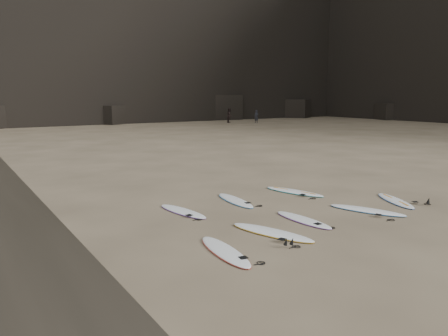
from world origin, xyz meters
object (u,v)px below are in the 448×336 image
object	(u,v)px
surfboard_1	(272,232)
person_b	(230,115)
surfboard_3	(367,210)
surfboard_6	(235,200)
surfboard_4	(395,200)
surfboard_5	(183,211)
surfboard_7	(294,191)
surfboard_2	(303,220)
person_a	(256,116)
surfboard_0	(225,251)

from	to	relation	value
surfboard_1	person_b	size ratio (longest dim) A/B	1.37
surfboard_3	surfboard_6	xyz separation A→B (m)	(-2.83, 3.39, -0.00)
surfboard_4	surfboard_5	world-z (taller)	surfboard_4
surfboard_4	surfboard_7	world-z (taller)	surfboard_7
surfboard_1	surfboard_5	xyz separation A→B (m)	(-1.03, 3.23, -0.01)
surfboard_2	person_a	xyz separation A→B (m)	(25.55, 36.43, 0.81)
person_a	surfboard_1	bearing A→B (deg)	-57.35
surfboard_6	person_a	distance (m)	42.24
surfboard_3	surfboard_5	size ratio (longest dim) A/B	1.08
surfboard_5	person_b	distance (m)	44.29
surfboard_4	person_a	distance (m)	42.14
surfboard_3	surfboard_4	size ratio (longest dim) A/B	1.06
person_b	surfboard_7	bearing A→B (deg)	-162.73
surfboard_0	surfboard_2	world-z (taller)	surfboard_0
surfboard_0	surfboard_6	world-z (taller)	same
surfboard_4	surfboard_6	bearing A→B (deg)	172.87
person_b	surfboard_6	bearing A→B (deg)	-165.89
surfboard_4	surfboard_7	bearing A→B (deg)	150.15
surfboard_2	surfboard_6	size ratio (longest dim) A/B	0.95
surfboard_4	person_a	bearing A→B (deg)	85.74
surfboard_1	person_a	size ratio (longest dim) A/B	1.51
surfboard_1	surfboard_0	bearing A→B (deg)	177.49
surfboard_5	surfboard_1	bearing A→B (deg)	-81.79
surfboard_6	surfboard_7	bearing A→B (deg)	4.91
surfboard_2	surfboard_6	world-z (taller)	surfboard_6
surfboard_5	person_a	distance (m)	43.86
surfboard_3	surfboard_7	distance (m)	3.32
surfboard_1	surfboard_6	size ratio (longest dim) A/B	1.09
surfboard_1	surfboard_7	bearing A→B (deg)	23.57
surfboard_6	surfboard_2	bearing A→B (deg)	-76.75
surfboard_7	person_b	size ratio (longest dim) A/B	1.34
surfboard_2	person_b	distance (m)	45.22
surfboard_4	surfboard_7	xyz separation A→B (m)	(-2.04, 3.00, 0.00)
surfboard_3	surfboard_4	distance (m)	1.91
surfboard_6	person_b	distance (m)	42.79
surfboard_0	surfboard_4	xyz separation A→B (m)	(7.75, 0.97, -0.00)
surfboard_7	person_a	size ratio (longest dim) A/B	1.48
surfboard_4	person_b	world-z (taller)	person_b
surfboard_1	surfboard_3	xyz separation A→B (m)	(4.03, 0.14, -0.00)
surfboard_0	person_a	bearing A→B (deg)	58.82
surfboard_2	person_a	size ratio (longest dim) A/B	1.31
surfboard_1	surfboard_4	distance (m)	5.93
surfboard_6	surfboard_7	world-z (taller)	surfboard_7
surfboard_5	surfboard_7	distance (m)	4.91
surfboard_1	surfboard_7	xyz separation A→B (m)	(3.87, 3.45, -0.00)
surfboard_0	surfboard_3	xyz separation A→B (m)	(5.87, 0.65, 0.00)
person_b	surfboard_1	bearing A→B (deg)	-164.74
surfboard_0	person_a	size ratio (longest dim) A/B	1.39
surfboard_0	surfboard_5	bearing A→B (deg)	84.36
surfboard_0	surfboard_3	bearing A→B (deg)	12.91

